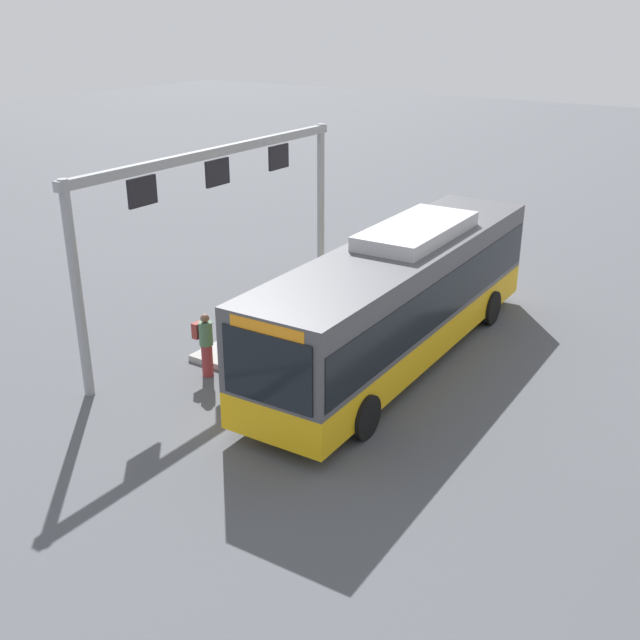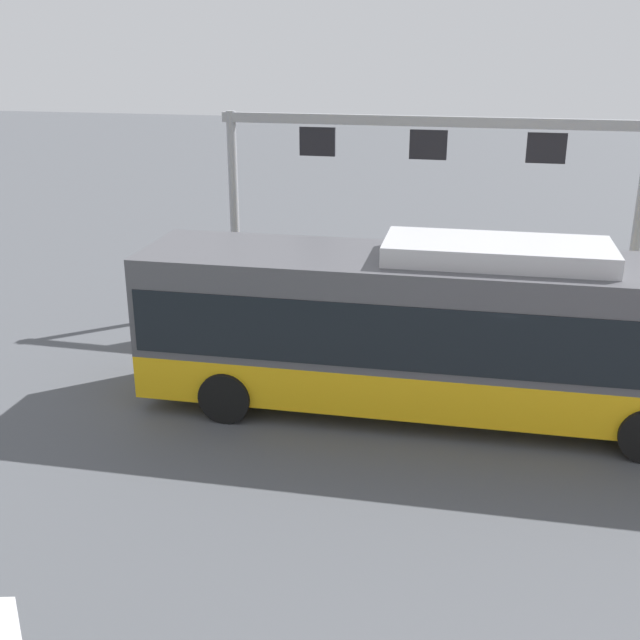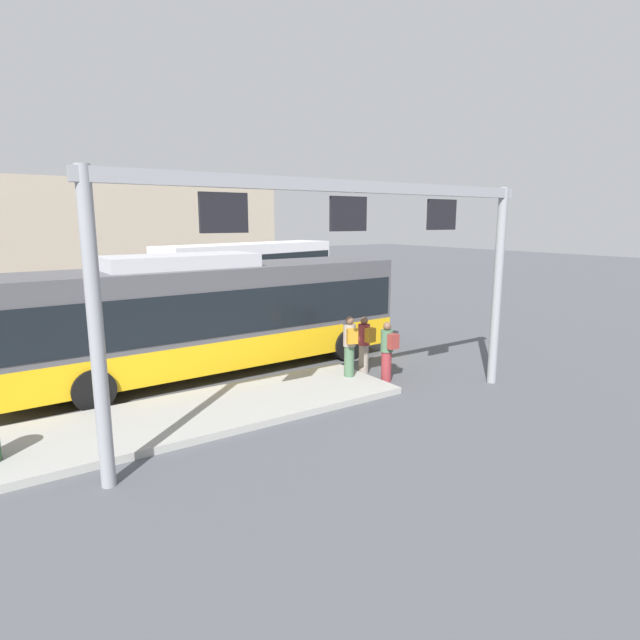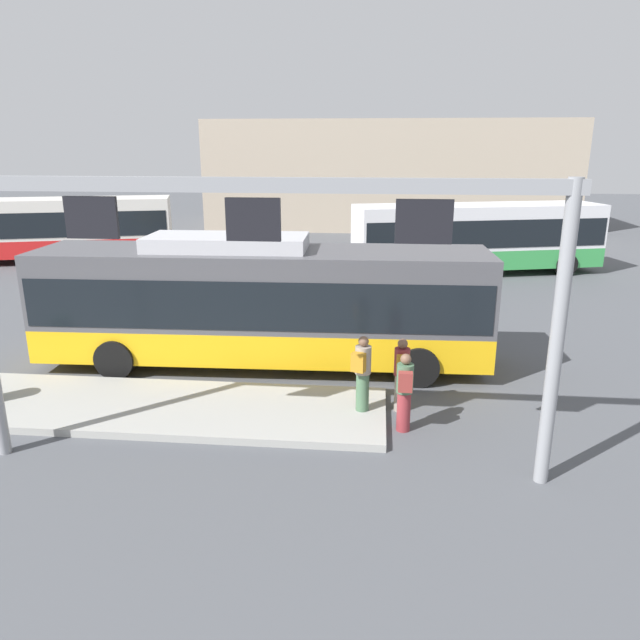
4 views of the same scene
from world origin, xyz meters
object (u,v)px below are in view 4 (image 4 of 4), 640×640
(bus_background_right, at_px, (54,226))
(person_waiting_near, at_px, (405,391))
(person_waiting_mid, at_px, (402,373))
(bus_main, at_px, (262,299))
(person_boarding, at_px, (362,372))
(bus_background_left, at_px, (478,234))

(bus_background_right, xyz_separation_m, person_waiting_near, (16.76, -16.97, -0.89))
(bus_background_right, relative_size, person_waiting_mid, 6.92)
(person_waiting_near, bearing_deg, bus_main, 46.58)
(person_waiting_near, bearing_deg, bus_background_right, 45.55)
(bus_background_right, relative_size, person_waiting_near, 6.92)
(person_boarding, distance_m, person_waiting_mid, 0.95)
(bus_background_right, height_order, person_waiting_near, bus_background_right)
(bus_main, bearing_deg, person_waiting_near, -46.06)
(bus_main, relative_size, person_waiting_mid, 6.98)
(bus_main, bearing_deg, person_waiting_mid, -37.32)
(bus_main, distance_m, person_waiting_mid, 4.46)
(person_boarding, relative_size, person_waiting_near, 1.00)
(person_boarding, bearing_deg, person_waiting_near, -101.56)
(bus_background_right, bearing_deg, person_boarding, 117.39)
(bus_main, relative_size, person_boarding, 6.98)
(bus_main, xyz_separation_m, bus_background_right, (-13.18, 13.48, -0.03))
(bus_main, height_order, person_boarding, bus_main)
(bus_main, distance_m, person_waiting_near, 5.09)
(bus_main, height_order, bus_background_left, bus_main)
(person_waiting_mid, bearing_deg, bus_main, 50.26)
(bus_background_right, bearing_deg, bus_background_left, 160.77)
(person_waiting_mid, bearing_deg, bus_background_left, -18.44)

